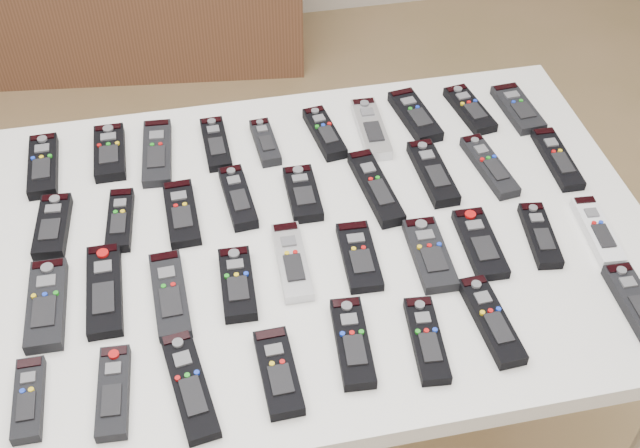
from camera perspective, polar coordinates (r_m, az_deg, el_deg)
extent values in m
plane|color=olive|center=(2.18, -3.64, -13.43)|extent=(4.00, 4.00, 0.00)
cube|color=white|center=(1.52, 0.00, -1.07)|extent=(1.25, 0.88, 0.04)
cylinder|color=beige|center=(2.08, -17.64, -3.36)|extent=(0.04, 0.04, 0.74)
cylinder|color=beige|center=(2.19, 12.57, 0.99)|extent=(0.04, 0.04, 0.74)
cube|color=black|center=(1.72, -19.09, 3.94)|extent=(0.06, 0.18, 0.02)
cube|color=black|center=(1.72, -14.73, 4.94)|extent=(0.06, 0.16, 0.02)
cube|color=black|center=(1.70, -11.51, 5.00)|extent=(0.07, 0.20, 0.02)
cube|color=black|center=(1.70, -7.42, 5.69)|extent=(0.05, 0.16, 0.02)
cube|color=black|center=(1.69, -3.91, 5.82)|extent=(0.05, 0.14, 0.02)
cube|color=black|center=(1.71, 0.32, 6.48)|extent=(0.07, 0.17, 0.02)
cube|color=#B7B7BC|center=(1.72, 3.65, 6.77)|extent=(0.06, 0.19, 0.02)
cube|color=black|center=(1.77, 6.77, 7.64)|extent=(0.08, 0.18, 0.02)
cube|color=black|center=(1.81, 10.60, 8.01)|extent=(0.07, 0.17, 0.02)
cube|color=black|center=(1.83, 13.89, 7.98)|extent=(0.07, 0.17, 0.02)
cube|color=black|center=(1.58, -18.48, -0.15)|extent=(0.07, 0.16, 0.02)
cube|color=black|center=(1.56, -14.03, 0.27)|extent=(0.06, 0.16, 0.02)
cube|color=black|center=(1.55, -9.82, 0.76)|extent=(0.06, 0.17, 0.02)
cube|color=black|center=(1.57, -5.86, 1.90)|extent=(0.06, 0.17, 0.02)
cube|color=black|center=(1.57, -1.23, 2.18)|extent=(0.06, 0.15, 0.02)
cube|color=black|center=(1.58, 3.97, 2.60)|extent=(0.07, 0.21, 0.02)
cube|color=black|center=(1.63, 8.02, 3.64)|extent=(0.06, 0.19, 0.02)
cube|color=black|center=(1.66, 11.95, 4.05)|extent=(0.07, 0.19, 0.02)
cube|color=black|center=(1.72, 16.52, 4.46)|extent=(0.05, 0.18, 0.02)
cube|color=black|center=(1.45, -18.87, -5.44)|extent=(0.07, 0.19, 0.02)
cube|color=black|center=(1.45, -15.08, -4.56)|extent=(0.06, 0.20, 0.02)
cube|color=black|center=(1.41, -10.63, -4.95)|extent=(0.06, 0.19, 0.02)
cube|color=black|center=(1.41, -5.89, -4.26)|extent=(0.06, 0.16, 0.02)
cube|color=#B7B7BC|center=(1.44, -2.00, -2.67)|extent=(0.06, 0.18, 0.02)
cube|color=black|center=(1.45, 2.80, -2.31)|extent=(0.07, 0.16, 0.02)
cube|color=black|center=(1.47, 7.82, -2.15)|extent=(0.07, 0.17, 0.02)
cube|color=black|center=(1.50, 11.30, -1.37)|extent=(0.06, 0.17, 0.02)
cube|color=black|center=(1.54, 15.38, -0.77)|extent=(0.07, 0.16, 0.02)
cube|color=silver|center=(1.58, 19.12, -0.48)|extent=(0.06, 0.17, 0.02)
cube|color=black|center=(1.34, -20.01, -11.63)|extent=(0.04, 0.15, 0.02)
cube|color=black|center=(1.31, -14.47, -11.49)|extent=(0.06, 0.17, 0.02)
cube|color=black|center=(1.29, -9.25, -11.25)|extent=(0.08, 0.21, 0.02)
cube|color=black|center=(1.29, -2.98, -10.49)|extent=(0.06, 0.16, 0.02)
cube|color=black|center=(1.33, 2.32, -8.42)|extent=(0.07, 0.18, 0.02)
cube|color=black|center=(1.34, 7.59, -8.17)|extent=(0.06, 0.17, 0.02)
cube|color=black|center=(1.38, 12.09, -6.72)|extent=(0.06, 0.19, 0.02)
cube|color=black|center=(1.48, 21.52, -5.23)|extent=(0.05, 0.17, 0.02)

